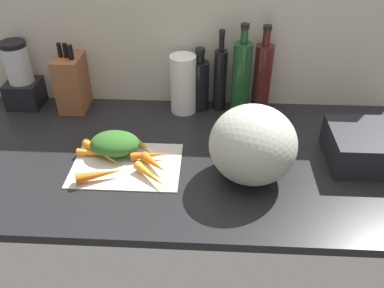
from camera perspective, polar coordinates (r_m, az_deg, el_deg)
name	(u,v)px	position (r cm, az deg, el deg)	size (l,w,h in cm)	color
ground_plane	(178,156)	(140.78, -2.03, -1.78)	(170.00, 80.00, 3.00)	black
wall_back	(184,31)	(159.82, -1.11, 15.82)	(170.00, 3.00, 60.00)	beige
cutting_board	(127,165)	(135.73, -9.29, -2.91)	(35.95, 25.54, 0.80)	beige
carrot_0	(150,155)	(135.88, -5.94, -1.57)	(2.86, 2.86, 13.22)	orange
carrot_1	(99,153)	(140.00, -13.13, -1.30)	(2.33, 2.33, 15.26)	orange
carrot_2	(154,164)	(131.69, -5.41, -2.79)	(3.30, 3.30, 11.29)	orange
carrot_3	(100,174)	(129.96, -13.00, -4.23)	(3.51, 3.51, 14.95)	orange
carrot_4	(143,145)	(141.28, -6.95, -0.21)	(2.12, 2.12, 11.99)	orange
carrot_5	(101,153)	(139.40, -12.86, -1.20)	(3.27, 3.27, 17.27)	orange
carrot_6	(150,175)	(127.36, -5.95, -4.45)	(3.02, 3.02, 14.14)	orange
carrot_greens_pile	(115,143)	(139.48, -10.96, 0.08)	(16.87, 12.98, 7.14)	#2D6023
winter_squash	(253,145)	(124.14, 8.66, -0.08)	(27.10, 26.88, 24.58)	#B2B7A8
knife_block	(72,83)	(168.02, -16.74, 8.39)	(10.15, 14.25, 27.62)	brown
blender_appliance	(22,79)	(177.06, -23.12, 8.54)	(13.20, 13.20, 27.19)	black
paper_towel_roll	(182,84)	(158.79, -1.42, 8.52)	(10.22, 10.22, 23.53)	white
bottle_0	(200,84)	(160.83, 1.12, 8.52)	(7.38, 7.38, 25.80)	black
bottle_1	(220,79)	(160.00, 4.03, 9.26)	(5.07, 5.07, 33.01)	black
bottle_2	(241,80)	(154.78, 6.99, 9.11)	(7.00, 7.00, 37.10)	#19421E
bottle_3	(262,78)	(159.63, 9.96, 9.28)	(7.02, 7.02, 35.28)	#471919
dish_rack	(368,147)	(145.59, 23.85, -0.36)	(26.36, 22.72, 11.28)	black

